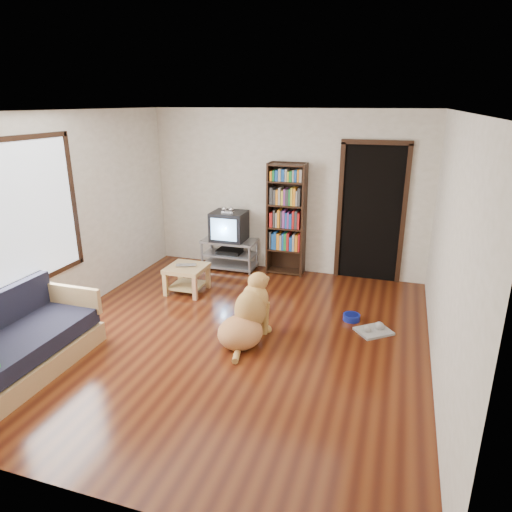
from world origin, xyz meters
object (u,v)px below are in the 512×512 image
(grey_rag, at_px, (374,331))
(bookshelf, at_px, (287,213))
(coffee_table, at_px, (187,274))
(crt_tv, at_px, (230,225))
(sofa, at_px, (15,350))
(laptop, at_px, (185,266))
(tv_stand, at_px, (230,253))
(dog_bowl, at_px, (351,317))
(dog, at_px, (247,317))

(grey_rag, distance_m, bookshelf, 2.50)
(bookshelf, distance_m, coffee_table, 1.86)
(crt_tv, bearing_deg, sofa, -104.93)
(coffee_table, bearing_deg, grey_rag, -9.41)
(bookshelf, relative_size, coffee_table, 3.27)
(laptop, xyz_separation_m, crt_tv, (0.24, 1.20, 0.33))
(laptop, height_order, tv_stand, tv_stand)
(dog_bowl, relative_size, crt_tv, 0.38)
(crt_tv, bearing_deg, coffee_table, -101.46)
(laptop, relative_size, bookshelf, 0.16)
(tv_stand, relative_size, crt_tv, 1.55)
(grey_rag, bearing_deg, tv_stand, 147.46)
(crt_tv, xyz_separation_m, sofa, (-0.97, -3.65, -0.48))
(sofa, xyz_separation_m, dog, (2.06, 1.38, 0.04))
(dog_bowl, height_order, crt_tv, crt_tv)
(dog_bowl, height_order, coffee_table, coffee_table)
(dog, bearing_deg, crt_tv, 115.57)
(laptop, bearing_deg, coffee_table, 69.77)
(grey_rag, height_order, bookshelf, bookshelf)
(grey_rag, distance_m, dog, 1.59)
(laptop, height_order, bookshelf, bookshelf)
(sofa, bearing_deg, tv_stand, 74.98)
(crt_tv, height_order, coffee_table, crt_tv)
(laptop, bearing_deg, tv_stand, 58.39)
(laptop, distance_m, tv_stand, 1.21)
(tv_stand, xyz_separation_m, coffee_table, (-0.24, -1.14, 0.01))
(sofa, relative_size, dog, 1.80)
(dog_bowl, height_order, grey_rag, dog_bowl)
(crt_tv, xyz_separation_m, dog, (1.09, -2.27, -0.44))
(laptop, relative_size, tv_stand, 0.32)
(tv_stand, distance_m, coffee_table, 1.17)
(crt_tv, xyz_separation_m, coffee_table, (-0.24, -1.17, -0.46))
(laptop, relative_size, dog, 0.29)
(grey_rag, distance_m, coffee_table, 2.79)
(grey_rag, xyz_separation_m, sofa, (-3.48, -2.03, 0.25))
(laptop, distance_m, bookshelf, 1.83)
(laptop, xyz_separation_m, tv_stand, (0.24, 1.17, -0.14))
(dog_bowl, xyz_separation_m, sofa, (-3.18, -2.28, 0.22))
(laptop, relative_size, crt_tv, 0.50)
(grey_rag, relative_size, sofa, 0.22)
(grey_rag, distance_m, crt_tv, 3.07)
(laptop, relative_size, coffee_table, 0.53)
(crt_tv, bearing_deg, bookshelf, 4.32)
(coffee_table, bearing_deg, dog, -39.86)
(dog, bearing_deg, bookshelf, 93.33)
(crt_tv, bearing_deg, dog_bowl, -31.86)
(laptop, distance_m, crt_tv, 1.26)
(dog_bowl, xyz_separation_m, bookshelf, (-1.25, 1.44, 0.96))
(grey_rag, height_order, dog, dog)
(bookshelf, relative_size, sofa, 1.00)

